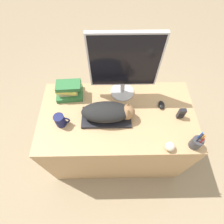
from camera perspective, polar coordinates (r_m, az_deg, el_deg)
The scene contains 11 objects.
ground_plane at distance 1.97m, azimuth 1.52°, elevation -20.78°, with size 12.00×12.00×0.00m, color #998466.
desk at distance 1.72m, azimuth 1.46°, elevation -7.33°, with size 1.25×0.67×0.75m.
keyboard at distance 1.36m, azimuth -1.83°, elevation -1.68°, with size 0.38×0.19×0.02m.
cat at distance 1.30m, azimuth -0.76°, elevation 0.02°, with size 0.40×0.18×0.13m.
monitor at distance 1.28m, azimuth 4.08°, elevation 15.25°, with size 0.51×0.20×0.57m.
computer_mouse at distance 1.48m, azimuth 15.84°, elevation 2.24°, with size 0.05×0.08×0.03m.
coffee_mug at distance 1.36m, azimuth -16.47°, elevation -2.64°, with size 0.11×0.08×0.11m.
pen_cup at distance 1.36m, azimuth 25.82°, elevation -8.99°, with size 0.08×0.08×0.20m.
baseball at distance 1.30m, azimuth 18.38°, elevation -10.64°, with size 0.07×0.07×0.07m.
phone at distance 1.44m, azimuth 21.67°, elevation -0.49°, with size 0.05×0.03×0.10m.
book_stack at distance 1.49m, azimuth -13.92°, elevation 7.03°, with size 0.23×0.18×0.14m.
Camera 1 is at (-0.06, -0.39, 1.93)m, focal length 28.00 mm.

